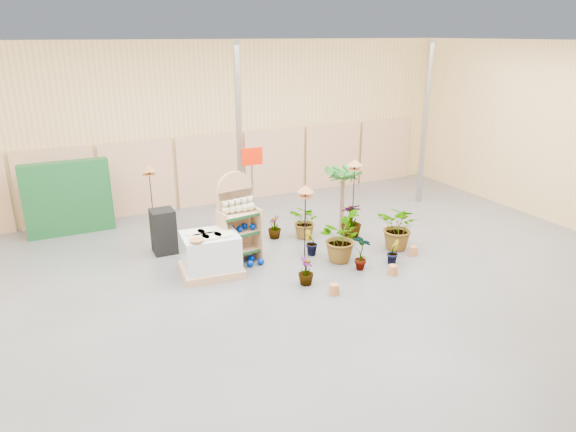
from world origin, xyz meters
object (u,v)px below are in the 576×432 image
(display_shelf, at_px, (237,221))
(pallet_stack, at_px, (211,254))
(potted_plant_2, at_px, (339,237))
(bird_table_front, at_px, (305,191))

(display_shelf, xyz_separation_m, pallet_stack, (-0.73, -0.38, -0.47))
(pallet_stack, height_order, potted_plant_2, potted_plant_2)
(bird_table_front, bearing_deg, potted_plant_2, -1.50)
(pallet_stack, bearing_deg, bird_table_front, -11.75)
(display_shelf, relative_size, bird_table_front, 1.10)
(display_shelf, xyz_separation_m, potted_plant_2, (1.95, -0.96, -0.36))
(pallet_stack, xyz_separation_m, bird_table_front, (1.86, -0.56, 1.23))
(potted_plant_2, bearing_deg, pallet_stack, 167.77)
(pallet_stack, distance_m, bird_table_front, 2.30)
(pallet_stack, bearing_deg, display_shelf, 32.68)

